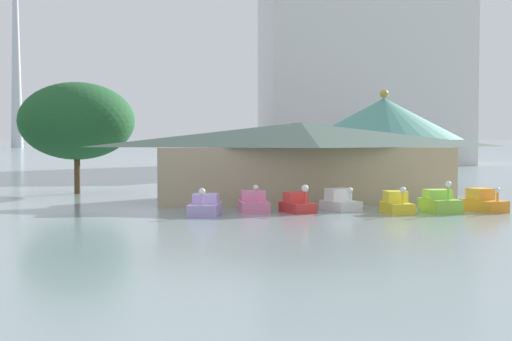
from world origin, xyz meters
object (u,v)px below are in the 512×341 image
(pedal_boat_lavender, at_px, (205,206))
(shoreline_tree_mid, at_px, (77,121))
(green_roof_pavilion, at_px, (384,137))
(boathouse, at_px, (301,160))
(pedal_boat_orange, at_px, (483,202))
(pedal_boat_yellow, at_px, (397,204))
(pedal_boat_white, at_px, (340,202))
(pedal_boat_red, at_px, (297,204))
(background_building_block, at_px, (362,74))
(pedal_boat_pink, at_px, (253,203))
(distant_broadcast_tower, at_px, (15,4))
(pedal_boat_lime, at_px, (439,203))

(pedal_boat_lavender, xyz_separation_m, shoreline_tree_mid, (-8.41, 16.72, 4.96))
(green_roof_pavilion, bearing_deg, shoreline_tree_mid, -174.82)
(boathouse, bearing_deg, pedal_boat_orange, -42.37)
(pedal_boat_yellow, relative_size, boathouse, 0.12)
(pedal_boat_orange, bearing_deg, pedal_boat_white, -116.05)
(pedal_boat_red, bearing_deg, shoreline_tree_mid, -156.36)
(green_roof_pavilion, relative_size, background_building_block, 0.41)
(pedal_boat_pink, xyz_separation_m, green_roof_pavilion, (13.02, 17.62, 3.77))
(pedal_boat_white, xyz_separation_m, distant_broadcast_tower, (-61.66, 259.32, 53.78))
(pedal_boat_white, xyz_separation_m, boathouse, (-1.03, 6.64, 2.23))
(pedal_boat_white, distance_m, background_building_block, 76.36)
(pedal_boat_lavender, xyz_separation_m, background_building_block, (29.19, 73.61, 13.35))
(pedal_boat_orange, distance_m, distant_broadcast_tower, 275.37)
(boathouse, bearing_deg, pedal_boat_lavender, -130.30)
(pedal_boat_lavender, distance_m, pedal_boat_orange, 15.93)
(background_building_block, bearing_deg, pedal_boat_yellow, -104.03)
(pedal_boat_pink, relative_size, pedal_boat_yellow, 1.13)
(pedal_boat_red, bearing_deg, boathouse, 151.11)
(pedal_boat_lime, height_order, distant_broadcast_tower, distant_broadcast_tower)
(pedal_boat_lavender, bearing_deg, pedal_boat_pink, 126.29)
(pedal_boat_pink, bearing_deg, background_building_block, 161.08)
(pedal_boat_white, distance_m, shoreline_tree_mid, 22.87)
(pedal_boat_pink, height_order, pedal_boat_lime, pedal_boat_lime)
(pedal_boat_lime, xyz_separation_m, pedal_boat_orange, (2.77, 0.38, -0.02))
(pedal_boat_yellow, relative_size, green_roof_pavilion, 0.19)
(pedal_boat_pink, distance_m, distant_broadcast_tower, 270.99)
(pedal_boat_lavender, height_order, background_building_block, background_building_block)
(boathouse, bearing_deg, green_roof_pavilion, 50.27)
(pedal_boat_red, relative_size, shoreline_tree_mid, 0.29)
(pedal_boat_lavender, xyz_separation_m, distant_broadcast_tower, (-53.73, 260.81, 53.82))
(pedal_boat_yellow, bearing_deg, background_building_block, 164.91)
(pedal_boat_orange, xyz_separation_m, green_roof_pavilion, (-0.07, 19.04, 3.73))
(pedal_boat_pink, xyz_separation_m, pedal_boat_yellow, (7.79, -1.95, 0.02))
(pedal_boat_yellow, xyz_separation_m, boathouse, (-3.74, 8.77, 2.24))
(pedal_boat_red, distance_m, green_roof_pavilion, 21.57)
(shoreline_tree_mid, height_order, background_building_block, background_building_block)
(pedal_boat_lavender, relative_size, pedal_boat_lime, 1.17)
(distant_broadcast_tower, bearing_deg, green_roof_pavilion, -73.95)
(pedal_boat_red, xyz_separation_m, green_roof_pavilion, (10.64, 18.38, 3.77))
(pedal_boat_yellow, bearing_deg, boathouse, -157.99)
(pedal_boat_lime, xyz_separation_m, distant_broadcast_tower, (-66.90, 261.31, 53.75))
(pedal_boat_red, relative_size, background_building_block, 0.08)
(pedal_boat_lavender, distance_m, green_roof_pavilion, 24.98)
(pedal_boat_white, xyz_separation_m, pedal_boat_lime, (5.24, -1.98, 0.03))
(pedal_boat_lavender, xyz_separation_m, boathouse, (6.89, 8.13, 2.27))
(pedal_boat_orange, distance_m, shoreline_tree_mid, 30.01)
(pedal_boat_lavender, distance_m, shoreline_tree_mid, 19.37)
(pedal_boat_lime, relative_size, boathouse, 0.13)
(pedal_boat_pink, xyz_separation_m, distant_broadcast_tower, (-56.58, 259.50, 53.80))
(pedal_boat_lavender, height_order, shoreline_tree_mid, shoreline_tree_mid)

